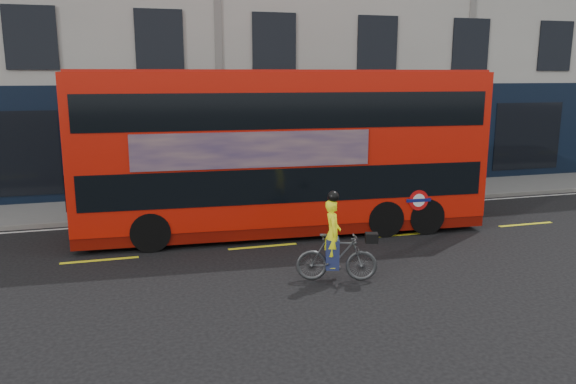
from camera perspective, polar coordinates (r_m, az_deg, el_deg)
name	(u,v)px	position (r m, az deg, el deg)	size (l,w,h in m)	color
ground	(278,265)	(13.16, -1.07, -7.45)	(120.00, 120.00, 0.00)	black
pavement	(229,203)	(19.27, -6.01, -1.08)	(60.00, 3.00, 0.12)	slate
kerb	(237,213)	(17.83, -5.18, -2.10)	(60.00, 0.12, 0.13)	slate
road_edge_line	(239,217)	(17.56, -4.99, -2.52)	(58.00, 0.10, 0.01)	silver
lane_dashes	(263,246)	(14.55, -2.58, -5.55)	(58.00, 0.12, 0.01)	yellow
bus	(284,151)	(15.51, -0.40, 4.23)	(11.23, 3.19, 4.47)	red
cyclist	(336,251)	(12.07, 4.88, -6.01)	(1.81, 0.98, 1.97)	#414345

